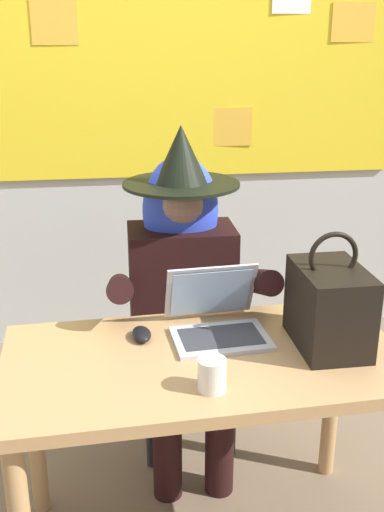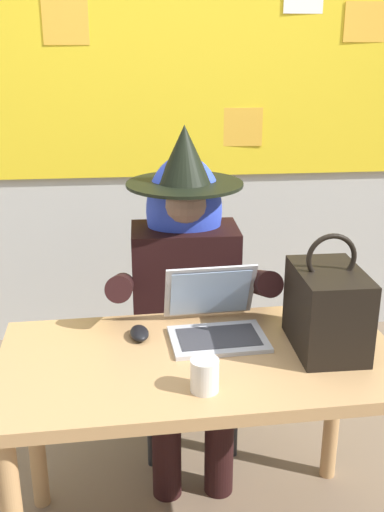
{
  "view_description": "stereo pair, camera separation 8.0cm",
  "coord_description": "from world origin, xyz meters",
  "px_view_note": "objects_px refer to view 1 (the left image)",
  "views": [
    {
      "loc": [
        -0.38,
        -1.52,
        1.64
      ],
      "look_at": [
        -0.1,
        0.4,
        0.95
      ],
      "focal_mm": 42.25,
      "sensor_mm": 36.0,
      "label": 1
    },
    {
      "loc": [
        -0.3,
        -1.53,
        1.64
      ],
      "look_at": [
        -0.1,
        0.4,
        0.95
      ],
      "focal_mm": 42.25,
      "sensor_mm": 36.0,
      "label": 2
    }
  ],
  "objects_px": {
    "chair_at_desk": "(179,327)",
    "laptop": "(217,320)",
    "coffee_mug": "(212,375)",
    "computer_mouse": "(142,334)",
    "person_costumed": "(183,278)",
    "handbag": "(329,306)",
    "desk_main": "(204,385)"
  },
  "relations": [
    {
      "from": "chair_at_desk",
      "to": "laptop",
      "type": "height_order",
      "value": "laptop"
    },
    {
      "from": "chair_at_desk",
      "to": "coffee_mug",
      "type": "bearing_deg",
      "value": -5.32
    },
    {
      "from": "chair_at_desk",
      "to": "computer_mouse",
      "type": "bearing_deg",
      "value": -23.39
    },
    {
      "from": "chair_at_desk",
      "to": "person_costumed",
      "type": "height_order",
      "value": "person_costumed"
    },
    {
      "from": "chair_at_desk",
      "to": "laptop",
      "type": "xyz_separation_m",
      "value": [
        0.06,
        -0.54,
        0.29
      ]
    },
    {
      "from": "laptop",
      "to": "person_costumed",
      "type": "bearing_deg",
      "value": 94.06
    },
    {
      "from": "chair_at_desk",
      "to": "handbag",
      "type": "distance_m",
      "value": 0.86
    },
    {
      "from": "chair_at_desk",
      "to": "handbag",
      "type": "relative_size",
      "value": 2.33
    },
    {
      "from": "handbag",
      "to": "coffee_mug",
      "type": "xyz_separation_m",
      "value": [
        -0.41,
        -0.21,
        -0.09
      ]
    },
    {
      "from": "person_costumed",
      "to": "coffee_mug",
      "type": "height_order",
      "value": "person_costumed"
    },
    {
      "from": "chair_at_desk",
      "to": "computer_mouse",
      "type": "relative_size",
      "value": 8.46
    },
    {
      "from": "person_costumed",
      "to": "desk_main",
      "type": "bearing_deg",
      "value": 0.03
    },
    {
      "from": "chair_at_desk",
      "to": "laptop",
      "type": "distance_m",
      "value": 0.61
    },
    {
      "from": "person_costumed",
      "to": "laptop",
      "type": "xyz_separation_m",
      "value": [
        0.06,
        -0.42,
        0.01
      ]
    },
    {
      "from": "person_costumed",
      "to": "coffee_mug",
      "type": "bearing_deg",
      "value": -0.6
    },
    {
      "from": "desk_main",
      "to": "person_costumed",
      "type": "distance_m",
      "value": 0.58
    },
    {
      "from": "chair_at_desk",
      "to": "coffee_mug",
      "type": "relative_size",
      "value": 9.26
    },
    {
      "from": "person_costumed",
      "to": "computer_mouse",
      "type": "height_order",
      "value": "person_costumed"
    },
    {
      "from": "desk_main",
      "to": "chair_at_desk",
      "type": "relative_size",
      "value": 1.43
    },
    {
      "from": "handbag",
      "to": "computer_mouse",
      "type": "bearing_deg",
      "value": 167.92
    },
    {
      "from": "desk_main",
      "to": "handbag",
      "type": "xyz_separation_m",
      "value": [
        0.4,
        0.01,
        0.24
      ]
    },
    {
      "from": "person_costumed",
      "to": "handbag",
      "type": "height_order",
      "value": "person_costumed"
    },
    {
      "from": "desk_main",
      "to": "computer_mouse",
      "type": "xyz_separation_m",
      "value": [
        -0.18,
        0.14,
        0.12
      ]
    },
    {
      "from": "laptop",
      "to": "handbag",
      "type": "distance_m",
      "value": 0.37
    },
    {
      "from": "desk_main",
      "to": "coffee_mug",
      "type": "distance_m",
      "value": 0.25
    },
    {
      "from": "chair_at_desk",
      "to": "handbag",
      "type": "xyz_separation_m",
      "value": [
        0.39,
        -0.67,
        0.37
      ]
    },
    {
      "from": "laptop",
      "to": "desk_main",
      "type": "bearing_deg",
      "value": -117.7
    },
    {
      "from": "computer_mouse",
      "to": "handbag",
      "type": "bearing_deg",
      "value": -17.96
    },
    {
      "from": "desk_main",
      "to": "computer_mouse",
      "type": "distance_m",
      "value": 0.26
    },
    {
      "from": "desk_main",
      "to": "handbag",
      "type": "bearing_deg",
      "value": 2.08
    },
    {
      "from": "person_costumed",
      "to": "handbag",
      "type": "bearing_deg",
      "value": 36.32
    },
    {
      "from": "desk_main",
      "to": "person_costumed",
      "type": "height_order",
      "value": "person_costumed"
    }
  ]
}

